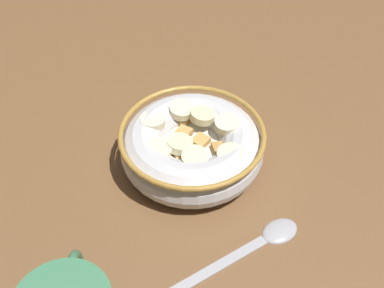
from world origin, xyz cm
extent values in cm
cube|color=brown|center=(0.00, 0.00, -1.00)|extent=(121.09, 121.09, 2.00)
cylinder|color=silver|center=(0.00, 0.00, 0.30)|extent=(8.90, 8.90, 0.60)
torus|color=silver|center=(0.00, 0.00, 2.53)|extent=(16.19, 16.19, 5.06)
torus|color=#B28438|center=(0.00, 0.00, 4.76)|extent=(16.30, 16.30, 0.60)
cylinder|color=white|center=(0.00, 0.00, 2.84)|extent=(13.15, 13.15, 0.40)
cube|color=tan|center=(-0.03, -1.00, 3.40)|extent=(2.36, 2.35, 0.89)
cube|color=#B78947|center=(-1.96, 1.32, 3.55)|extent=(2.08, 2.10, 0.81)
cube|color=#B78947|center=(-3.81, -2.86, 3.35)|extent=(2.31, 2.31, 0.75)
cube|color=tan|center=(4.11, -1.08, 3.38)|extent=(2.34, 2.34, 0.82)
cube|color=tan|center=(1.96, 4.83, 3.52)|extent=(2.22, 2.22, 0.75)
cube|color=tan|center=(1.47, -4.02, 3.35)|extent=(1.98, 1.95, 0.82)
cube|color=#AD7F42|center=(-3.72, 1.85, 3.54)|extent=(2.02, 2.07, 0.92)
cube|color=#AD7F42|center=(3.71, 0.69, 3.42)|extent=(2.22, 2.18, 0.93)
cube|color=tan|center=(-1.62, 3.70, 3.59)|extent=(2.31, 2.31, 0.76)
cube|color=#AD7F42|center=(-3.61, -4.41, 3.41)|extent=(2.23, 2.25, 0.82)
cube|color=tan|center=(-5.63, 0.83, 3.40)|extent=(2.19, 2.18, 0.76)
cube|color=tan|center=(1.27, 0.84, 3.59)|extent=(2.30, 2.31, 0.84)
cube|color=#AD7F42|center=(-1.32, -2.95, 3.39)|extent=(1.89, 1.94, 0.90)
cube|color=#B78947|center=(3.86, 3.68, 3.36)|extent=(2.30, 2.31, 0.81)
cylinder|color=beige|center=(-3.43, 0.47, 4.44)|extent=(3.82, 3.75, 1.44)
cylinder|color=beige|center=(2.86, -1.41, 4.60)|extent=(3.87, 3.91, 1.52)
cylinder|color=#F9EFC6|center=(1.12, -4.06, 4.72)|extent=(3.22, 3.21, 1.22)
cylinder|color=#F4EABC|center=(4.05, 0.93, 4.61)|extent=(3.58, 3.57, 1.40)
cylinder|color=#F4EABC|center=(-3.42, -3.74, 4.50)|extent=(4.00, 3.97, 1.18)
cylinder|color=beige|center=(-1.23, 1.44, 4.39)|extent=(3.35, 3.40, 1.33)
cylinder|color=#F4EABC|center=(-2.01, 3.74, 4.44)|extent=(3.82, 3.85, 1.13)
cylinder|color=#F9EFC6|center=(2.38, 4.28, 4.56)|extent=(3.80, 3.77, 1.10)
ellipsoid|color=#A5A5AD|center=(-10.21, -8.17, 0.40)|extent=(4.25, 4.78, 0.80)
cube|color=#A5A5AD|center=(-13.73, -1.28, 0.18)|extent=(6.13, 10.71, 0.36)
torus|color=#3F7F59|center=(-16.27, 11.07, 4.01)|extent=(5.29, 0.80, 5.29)
camera|label=1|loc=(-34.45, 2.77, 38.56)|focal=41.34mm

